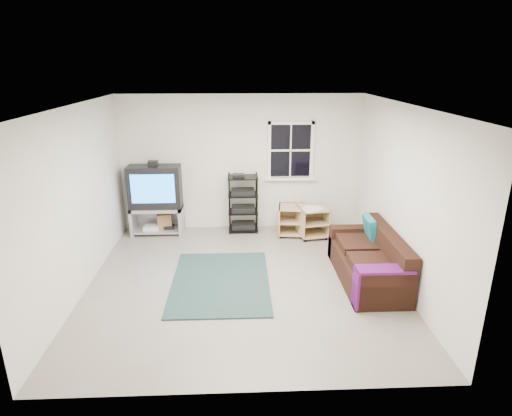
{
  "coord_description": "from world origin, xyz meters",
  "views": [
    {
      "loc": [
        -0.06,
        -5.76,
        3.14
      ],
      "look_at": [
        0.21,
        0.4,
        1.03
      ],
      "focal_mm": 30.0,
      "sensor_mm": 36.0,
      "label": 1
    }
  ],
  "objects_px": {
    "side_table_right": "(312,219)",
    "sofa": "(370,262)",
    "tv_unit": "(156,194)",
    "av_rack": "(243,207)",
    "side_table_left": "(292,219)"
  },
  "relations": [
    {
      "from": "tv_unit",
      "to": "side_table_left",
      "type": "xyz_separation_m",
      "value": [
        2.57,
        -0.18,
        -0.48
      ]
    },
    {
      "from": "sofa",
      "to": "tv_unit",
      "type": "bearing_deg",
      "value": 149.74
    },
    {
      "from": "tv_unit",
      "to": "side_table_left",
      "type": "bearing_deg",
      "value": -3.89
    },
    {
      "from": "tv_unit",
      "to": "side_table_right",
      "type": "xyz_separation_m",
      "value": [
        2.95,
        -0.3,
        -0.44
      ]
    },
    {
      "from": "av_rack",
      "to": "tv_unit",
      "type": "bearing_deg",
      "value": -178.66
    },
    {
      "from": "side_table_right",
      "to": "sofa",
      "type": "xyz_separation_m",
      "value": [
        0.58,
        -1.76,
        -0.04
      ]
    },
    {
      "from": "side_table_left",
      "to": "side_table_right",
      "type": "bearing_deg",
      "value": -18.34
    },
    {
      "from": "side_table_left",
      "to": "side_table_right",
      "type": "relative_size",
      "value": 0.94
    },
    {
      "from": "tv_unit",
      "to": "side_table_right",
      "type": "height_order",
      "value": "tv_unit"
    },
    {
      "from": "av_rack",
      "to": "sofa",
      "type": "relative_size",
      "value": 0.62
    },
    {
      "from": "av_rack",
      "to": "side_table_right",
      "type": "relative_size",
      "value": 1.87
    },
    {
      "from": "av_rack",
      "to": "side_table_left",
      "type": "height_order",
      "value": "av_rack"
    },
    {
      "from": "tv_unit",
      "to": "side_table_right",
      "type": "bearing_deg",
      "value": -5.79
    },
    {
      "from": "side_table_left",
      "to": "tv_unit",
      "type": "bearing_deg",
      "value": 176.11
    },
    {
      "from": "tv_unit",
      "to": "av_rack",
      "type": "distance_m",
      "value": 1.68
    }
  ]
}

